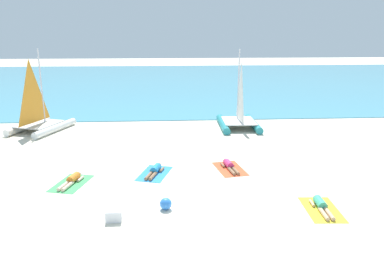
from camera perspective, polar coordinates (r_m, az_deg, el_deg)
The scene contains 14 objects.
ground_plane at distance 23.43m, azimuth -0.72°, elevation 0.03°, with size 120.00×120.00×0.00m, color beige.
ocean_water at distance 44.94m, azimuth -2.15°, elevation 7.13°, with size 120.00×40.00×0.05m, color #4C9EB7.
sailboat_white at distance 24.34m, azimuth -22.20°, elevation 1.24°, with size 3.53×4.33×4.87m.
sailboat_teal at distance 23.50m, azimuth 7.14°, elevation 1.77°, with size 2.41×3.73×4.82m.
towel_leftmost at distance 15.83m, azimuth -17.89°, elevation -8.02°, with size 1.10×1.90×0.01m, color #4CB266.
sunbather_leftmost at distance 15.84m, azimuth -17.81°, elevation -7.51°, with size 0.77×1.55×0.30m.
towel_center_left at distance 16.13m, azimuth -5.75°, elevation -6.92°, with size 1.10×1.90×0.01m, color #338CD8.
sunbather_center_left at distance 16.14m, azimuth -5.68°, elevation -6.42°, with size 0.82×1.54×0.30m.
towel_center_right at distance 16.66m, azimuth 5.79°, elevation -6.20°, with size 1.10×1.90×0.01m, color #EA5933.
sunbather_center_right at distance 16.68m, azimuth 5.72°, elevation -5.72°, with size 0.67×1.56×0.30m.
towel_rightmost at distance 13.77m, azimuth 19.13°, elevation -11.64°, with size 1.10×1.90×0.01m, color yellow.
sunbather_rightmost at distance 13.77m, azimuth 19.08°, elevation -11.05°, with size 0.56×1.57×0.30m.
beach_ball at distance 13.01m, azimuth -4.03°, elevation -11.42°, with size 0.41×0.41×0.41m, color #337FE5.
cooler_box at distance 12.54m, azimuth -11.82°, elevation -12.92°, with size 0.50×0.36×0.36m, color white.
Camera 1 is at (-1.14, -12.64, 5.92)m, focal length 35.03 mm.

